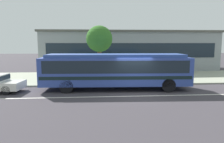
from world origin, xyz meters
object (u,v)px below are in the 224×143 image
object	(u,v)px
street_tree_near_stop	(99,40)
transit_bus	(116,69)
pedestrian_waiting_near_sign	(59,71)
pedestrian_walking_along_curb	(156,70)

from	to	relation	value
street_tree_near_stop	transit_bus	bearing A→B (deg)	-73.78
pedestrian_waiting_near_sign	street_tree_near_stop	size ratio (longest dim) A/B	0.34
transit_bus	pedestrian_waiting_near_sign	xyz separation A→B (m)	(-4.63, 2.40, -0.46)
pedestrian_waiting_near_sign	street_tree_near_stop	world-z (taller)	street_tree_near_stop
transit_bus	street_tree_near_stop	xyz separation A→B (m)	(-1.15, 3.97, 2.28)
transit_bus	street_tree_near_stop	size ratio (longest dim) A/B	2.22
pedestrian_walking_along_curb	street_tree_near_stop	distance (m)	5.87
pedestrian_waiting_near_sign	transit_bus	bearing A→B (deg)	-27.35
transit_bus	pedestrian_waiting_near_sign	world-z (taller)	transit_bus
transit_bus	street_tree_near_stop	bearing A→B (deg)	106.22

